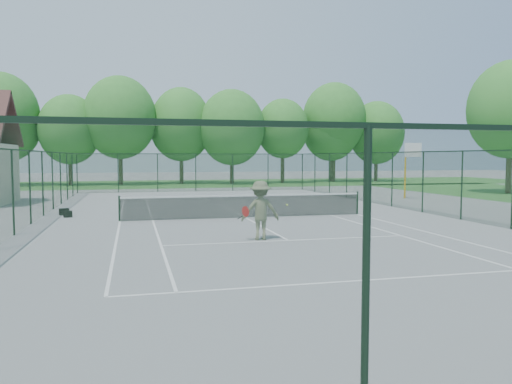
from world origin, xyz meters
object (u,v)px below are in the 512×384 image
basketball_goal (409,160)px  sports_bag_a (68,214)px  tennis_net (245,205)px  tennis_player (260,210)px

basketball_goal → sports_bag_a: 21.25m
basketball_goal → sports_bag_a: basketball_goal is taller
tennis_net → sports_bag_a: tennis_net is taller
sports_bag_a → tennis_player: tennis_player is taller
tennis_net → tennis_player: 6.09m
tennis_net → basketball_goal: bearing=30.0°
sports_bag_a → tennis_player: (6.97, -8.06, 0.83)m
tennis_player → basketball_goal: bearing=44.6°
tennis_net → tennis_player: bearing=-98.0°
basketball_goal → tennis_player: 19.01m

